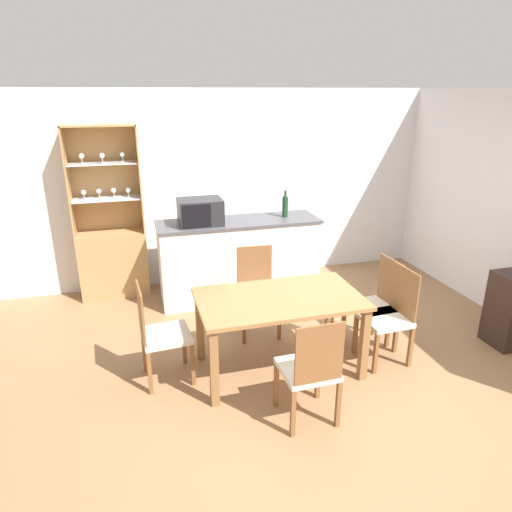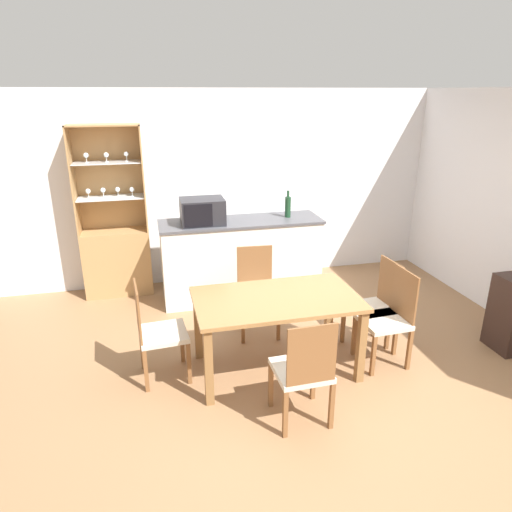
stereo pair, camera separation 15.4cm
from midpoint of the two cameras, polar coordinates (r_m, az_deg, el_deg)
name	(u,v)px [view 1 (the left image)]	position (r m, az deg, el deg)	size (l,w,h in m)	color
ground_plane	(315,375)	(4.44, 6.39, -14.60)	(18.00, 18.00, 0.00)	#936B47
wall_back	(245,187)	(6.29, -2.12, 8.61)	(6.80, 0.06, 2.55)	silver
kitchen_counter	(239,259)	(5.77, -2.90, -0.39)	(2.00, 0.61, 1.01)	silver
display_cabinet	(113,250)	(6.10, -18.16, 0.68)	(0.84, 0.39, 2.15)	tan
dining_table	(279,307)	(4.20, 1.88, -6.45)	(1.49, 0.86, 0.75)	olive
dining_chair_head_far	(257,292)	(4.94, -0.75, -4.51)	(0.45, 0.45, 0.94)	beige
dining_chair_side_left_far	(160,334)	(4.24, -12.90, -9.45)	(0.45, 0.45, 0.94)	beige
dining_chair_side_right_far	(375,305)	(4.79, 13.81, -5.94)	(0.45, 0.45, 0.94)	beige
dining_chair_side_right_near	(389,316)	(4.59, 15.39, -7.27)	(0.43, 0.43, 0.94)	beige
dining_chair_head_near	(310,370)	(3.67, 5.54, -14.00)	(0.43, 0.43, 0.94)	beige
microwave	(200,212)	(5.46, -7.79, 5.49)	(0.51, 0.39, 0.30)	#232328
wine_bottle	(285,206)	(5.75, 2.89, 6.24)	(0.07, 0.07, 0.34)	#193D23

